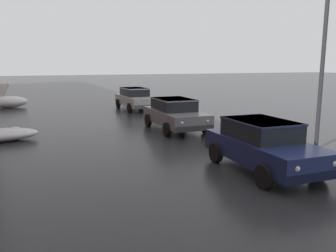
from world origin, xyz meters
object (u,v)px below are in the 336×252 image
sedan_darkblue_approaching_near_lane (263,144)px  street_lamp_post (323,59)px  sedan_grey_parked_kerbside_close (175,113)px  sedan_silver_parked_kerbside_mid (135,98)px

sedan_darkblue_approaching_near_lane → street_lamp_post: size_ratio=0.72×
sedan_grey_parked_kerbside_close → street_lamp_post: 6.60m
sedan_darkblue_approaching_near_lane → sedan_silver_parked_kerbside_mid: (0.76, 14.08, 0.00)m
sedan_darkblue_approaching_near_lane → sedan_grey_parked_kerbside_close: 6.52m
sedan_grey_parked_kerbside_close → sedan_silver_parked_kerbside_mid: bearing=86.0°
sedan_grey_parked_kerbside_close → sedan_darkblue_approaching_near_lane: bearing=-92.1°
sedan_darkblue_approaching_near_lane → street_lamp_post: bearing=19.5°
sedan_darkblue_approaching_near_lane → sedan_grey_parked_kerbside_close: size_ratio=0.95×
sedan_grey_parked_kerbside_close → sedan_silver_parked_kerbside_mid: (0.53, 7.56, -0.00)m
sedan_silver_parked_kerbside_mid → street_lamp_post: street_lamp_post is taller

